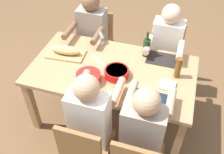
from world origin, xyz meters
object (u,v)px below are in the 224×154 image
(cutting_board, at_px, (66,54))
(beer_bottle, at_px, (178,68))
(dining_table, at_px, (112,75))
(serving_bowl_salad, at_px, (89,77))
(chair_near_right, at_px, (97,40))
(chair_near_left, at_px, (165,52))
(napkin_stack, at_px, (168,86))
(wine_glass, at_px, (101,35))
(diner_far_left, at_px, (143,130))
(chair_far_center, at_px, (85,148))
(diner_near_left, at_px, (166,47))
(serving_bowl_fruit, at_px, (117,72))
(diner_near_right, at_px, (91,34))
(bread_loaf, at_px, (65,50))
(diner_far_center, at_px, (91,117))
(wine_bottle, at_px, (146,47))

(cutting_board, xyz_separation_m, beer_bottle, (-1.18, -0.01, 0.10))
(dining_table, xyz_separation_m, serving_bowl_salad, (0.16, 0.24, 0.14))
(chair_near_right, xyz_separation_m, chair_near_left, (-0.92, 0.00, 0.00))
(dining_table, distance_m, napkin_stack, 0.59)
(wine_glass, bearing_deg, diner_far_left, 125.49)
(chair_far_center, height_order, napkin_stack, chair_far_center)
(dining_table, bearing_deg, wine_glass, -57.19)
(diner_near_left, height_order, cutting_board, diner_near_left)
(chair_near_left, height_order, serving_bowl_fruit, chair_near_left)
(diner_far_left, distance_m, wine_glass, 1.24)
(diner_near_right, height_order, bread_loaf, diner_near_right)
(bread_loaf, xyz_separation_m, napkin_stack, (-1.12, 0.16, -0.05))
(beer_bottle, bearing_deg, bread_loaf, 0.53)
(diner_far_center, bearing_deg, chair_near_left, -108.20)
(wine_bottle, bearing_deg, dining_table, 49.48)
(chair_far_center, relative_size, diner_far_center, 0.71)
(wine_bottle, bearing_deg, diner_far_center, 73.35)
(beer_bottle, bearing_deg, diner_far_center, 47.30)
(chair_near_right, relative_size, wine_bottle, 2.93)
(diner_far_center, distance_m, diner_far_left, 0.46)
(serving_bowl_fruit, bearing_deg, chair_near_right, -58.63)
(diner_near_left, xyz_separation_m, beer_bottle, (-0.18, 0.52, 0.15))
(diner_far_center, relative_size, bread_loaf, 3.75)
(serving_bowl_salad, bearing_deg, beer_bottle, -157.90)
(serving_bowl_salad, bearing_deg, cutting_board, -39.08)
(wine_glass, bearing_deg, diner_near_left, -163.35)
(diner_near_right, relative_size, bread_loaf, 3.75)
(serving_bowl_salad, bearing_deg, bread_loaf, -39.08)
(chair_near_left, bearing_deg, wine_glass, 29.13)
(diner_near_left, relative_size, serving_bowl_fruit, 5.03)
(diner_near_right, xyz_separation_m, serving_bowl_salad, (-0.30, 0.84, 0.10))
(diner_near_right, xyz_separation_m, diner_far_left, (-0.92, 1.21, 0.00))
(cutting_board, bearing_deg, serving_bowl_salad, 140.92)
(dining_table, distance_m, chair_far_center, 0.81)
(diner_near_left, relative_size, diner_far_left, 1.00)
(diner_near_left, height_order, chair_far_center, diner_near_left)
(beer_bottle, bearing_deg, serving_bowl_fruit, 16.49)
(diner_near_right, xyz_separation_m, wine_glass, (-0.21, 0.21, 0.16))
(dining_table, height_order, diner_far_center, diner_far_center)
(beer_bottle, bearing_deg, wine_bottle, -34.01)
(diner_near_right, distance_m, chair_far_center, 1.48)
(serving_bowl_fruit, xyz_separation_m, napkin_stack, (-0.50, 0.00, -0.03))
(beer_bottle, xyz_separation_m, wine_glass, (0.89, -0.31, 0.01))
(chair_far_center, bearing_deg, wine_glass, -77.91)
(chair_near_left, height_order, diner_near_left, diner_near_left)
(serving_bowl_fruit, bearing_deg, wine_glass, -55.54)
(dining_table, relative_size, wine_glass, 10.04)
(diner_near_left, distance_m, serving_bowl_salad, 1.05)
(diner_near_left, xyz_separation_m, wine_glass, (0.71, 0.21, 0.16))
(serving_bowl_salad, xyz_separation_m, cutting_board, (0.38, -0.31, -0.04))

